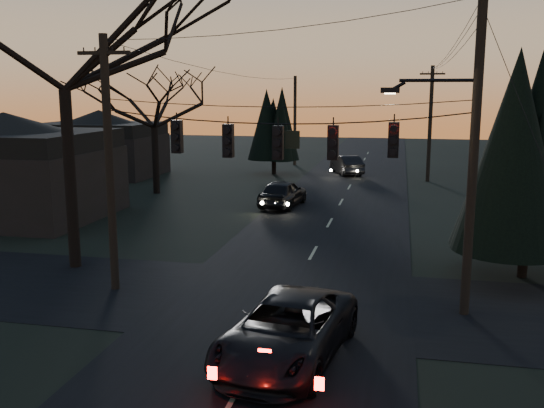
% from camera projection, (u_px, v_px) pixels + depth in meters
% --- Properties ---
extents(main_road, '(8.00, 120.00, 0.02)m').
position_uv_depth(main_road, '(325.00, 232.00, 29.21)').
color(main_road, black).
rests_on(main_road, ground).
extents(cross_road, '(60.00, 7.00, 0.02)m').
position_uv_depth(cross_road, '(287.00, 301.00, 19.59)').
color(cross_road, black).
rests_on(cross_road, ground).
extents(utility_pole_right, '(5.00, 0.30, 10.00)m').
position_uv_depth(utility_pole_right, '(464.00, 314.00, 18.48)').
color(utility_pole_right, black).
rests_on(utility_pole_right, ground).
extents(utility_pole_left, '(1.80, 0.30, 8.50)m').
position_uv_depth(utility_pole_left, '(116.00, 289.00, 20.82)').
color(utility_pole_left, black).
rests_on(utility_pole_left, ground).
extents(utility_pole_far_r, '(1.80, 0.30, 8.50)m').
position_uv_depth(utility_pole_far_r, '(427.00, 181.00, 45.40)').
color(utility_pole_far_r, black).
rests_on(utility_pole_far_r, ground).
extents(utility_pole_far_l, '(0.30, 0.30, 8.00)m').
position_uv_depth(utility_pole_far_l, '(295.00, 165.00, 55.43)').
color(utility_pole_far_l, black).
rests_on(utility_pole_far_l, ground).
extents(span_signal_assembly, '(11.50, 0.44, 1.64)m').
position_uv_depth(span_signal_assembly, '(280.00, 140.00, 18.68)').
color(span_signal_assembly, black).
rests_on(span_signal_assembly, ground).
extents(bare_tree_left, '(9.29, 9.29, 13.49)m').
position_uv_depth(bare_tree_left, '(60.00, 13.00, 21.71)').
color(bare_tree_left, black).
rests_on(bare_tree_left, ground).
extents(evergreen_right, '(4.01, 4.01, 7.64)m').
position_uv_depth(evergreen_right, '(531.00, 157.00, 21.33)').
color(evergreen_right, black).
rests_on(evergreen_right, ground).
extents(bare_tree_dist, '(7.66, 7.66, 8.71)m').
position_uv_depth(bare_tree_dist, '(153.00, 100.00, 39.06)').
color(bare_tree_dist, black).
rests_on(bare_tree_dist, ground).
extents(evergreen_dist, '(3.25, 3.25, 6.13)m').
position_uv_depth(evergreen_dist, '(274.00, 129.00, 48.69)').
color(evergreen_dist, black).
rests_on(evergreen_dist, ground).
extents(house_left_near, '(10.00, 8.00, 5.60)m').
position_uv_depth(house_left_near, '(7.00, 165.00, 32.16)').
color(house_left_near, black).
rests_on(house_left_near, ground).
extents(house_left_far, '(9.00, 7.00, 5.20)m').
position_uv_depth(house_left_far, '(100.00, 143.00, 48.19)').
color(house_left_far, black).
rests_on(house_left_far, ground).
extents(suv_near, '(3.37, 5.87, 1.54)m').
position_uv_depth(suv_near, '(287.00, 331.00, 15.21)').
color(suv_near, black).
rests_on(suv_near, ground).
extents(sedan_oncoming_a, '(2.43, 4.90, 1.60)m').
position_uv_depth(sedan_oncoming_a, '(283.00, 193.00, 35.30)').
color(sedan_oncoming_a, black).
rests_on(sedan_oncoming_a, ground).
extents(sedan_oncoming_b, '(3.22, 4.85, 1.51)m').
position_uv_depth(sedan_oncoming_b, '(347.00, 165.00, 49.19)').
color(sedan_oncoming_b, black).
rests_on(sedan_oncoming_b, ground).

